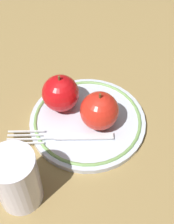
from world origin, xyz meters
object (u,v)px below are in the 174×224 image
apple_red_whole (61,93)px  drinking_glass (17,180)px  plate (87,122)px  apple_second_whole (100,110)px  fork (63,137)px

apple_red_whole → drinking_glass: bearing=100.2°
plate → apple_second_whole: size_ratio=2.79×
apple_second_whole → drinking_glass: bearing=74.7°
plate → fork: 0.06m
plate → drinking_glass: drinking_glass is taller
fork → drinking_glass: (0.01, 0.11, 0.04)m
fork → apple_second_whole: bearing=-152.9°
plate → apple_second_whole: (-0.02, -0.00, 0.04)m
plate → drinking_glass: bearing=81.6°
apple_red_whole → plate: bearing=172.6°
apple_red_whole → fork: size_ratio=0.44×
fork → plate: bearing=-136.7°
apple_red_whole → apple_second_whole: (-0.08, 0.00, 0.00)m
apple_red_whole → apple_second_whole: size_ratio=1.00×
plate → apple_second_whole: bearing=-168.3°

